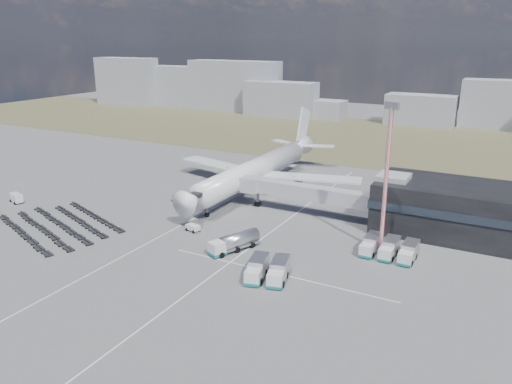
% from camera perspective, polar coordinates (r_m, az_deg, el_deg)
% --- Properties ---
extents(ground, '(420.00, 420.00, 0.00)m').
position_cam_1_polar(ground, '(101.15, -8.43, -4.40)').
color(ground, '#565659').
rests_on(ground, ground).
extents(grass_strip, '(420.00, 90.00, 0.01)m').
position_cam_1_polar(grass_strip, '(196.99, 10.95, 6.19)').
color(grass_strip, brown).
rests_on(grass_strip, ground).
extents(lane_markings, '(47.12, 110.00, 0.01)m').
position_cam_1_polar(lane_markings, '(98.35, -2.78, -4.86)').
color(lane_markings, silver).
rests_on(lane_markings, ground).
extents(terminal, '(30.40, 16.40, 11.00)m').
position_cam_1_polar(terminal, '(104.29, 21.76, -1.75)').
color(terminal, black).
rests_on(terminal, ground).
extents(jet_bridge, '(30.30, 3.80, 7.05)m').
position_cam_1_polar(jet_bridge, '(108.62, 4.69, 0.11)').
color(jet_bridge, '#939399').
rests_on(jet_bridge, ground).
extents(airliner, '(51.59, 64.53, 17.62)m').
position_cam_1_polar(airliner, '(125.55, 0.24, 2.66)').
color(airliner, silver).
rests_on(airliner, ground).
extents(skyline, '(318.12, 26.71, 25.75)m').
position_cam_1_polar(skyline, '(245.81, 4.94, 10.96)').
color(skyline, gray).
rests_on(skyline, ground).
extents(fuel_tanker, '(6.27, 10.32, 3.27)m').
position_cam_1_polar(fuel_tanker, '(90.60, -2.51, -5.75)').
color(fuel_tanker, silver).
rests_on(fuel_tanker, ground).
extents(pushback_tug, '(3.13, 2.18, 1.33)m').
position_cam_1_polar(pushback_tug, '(100.39, -7.22, -4.11)').
color(pushback_tug, silver).
rests_on(pushback_tug, ground).
extents(utility_van, '(4.30, 2.90, 2.13)m').
position_cam_1_polar(utility_van, '(129.06, -25.70, -0.65)').
color(utility_van, silver).
rests_on(utility_van, ground).
extents(catering_truck, '(4.47, 6.12, 2.60)m').
position_cam_1_polar(catering_truck, '(124.21, 1.36, 0.59)').
color(catering_truck, silver).
rests_on(catering_truck, ground).
extents(service_trucks_near, '(7.62, 8.50, 2.92)m').
position_cam_1_polar(service_trucks_near, '(80.48, 1.35, -8.89)').
color(service_trucks_near, silver).
rests_on(service_trucks_near, ground).
extents(service_trucks_far, '(9.18, 7.00, 2.76)m').
position_cam_1_polar(service_trucks_far, '(91.42, 15.00, -6.24)').
color(service_trucks_far, silver).
rests_on(service_trucks_far, ground).
extents(uld_row, '(10.92, 3.44, 1.50)m').
position_cam_1_polar(uld_row, '(115.56, -7.70, -1.09)').
color(uld_row, black).
rests_on(uld_row, ground).
extents(baggage_dollies, '(30.72, 24.45, 0.64)m').
position_cam_1_polar(baggage_dollies, '(109.87, -21.54, -3.50)').
color(baggage_dollies, black).
rests_on(baggage_dollies, ground).
extents(floodlight_mast, '(2.56, 2.08, 26.88)m').
position_cam_1_polar(floodlight_mast, '(88.90, 14.63, 1.32)').
color(floodlight_mast, '#A91B22').
rests_on(floodlight_mast, ground).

